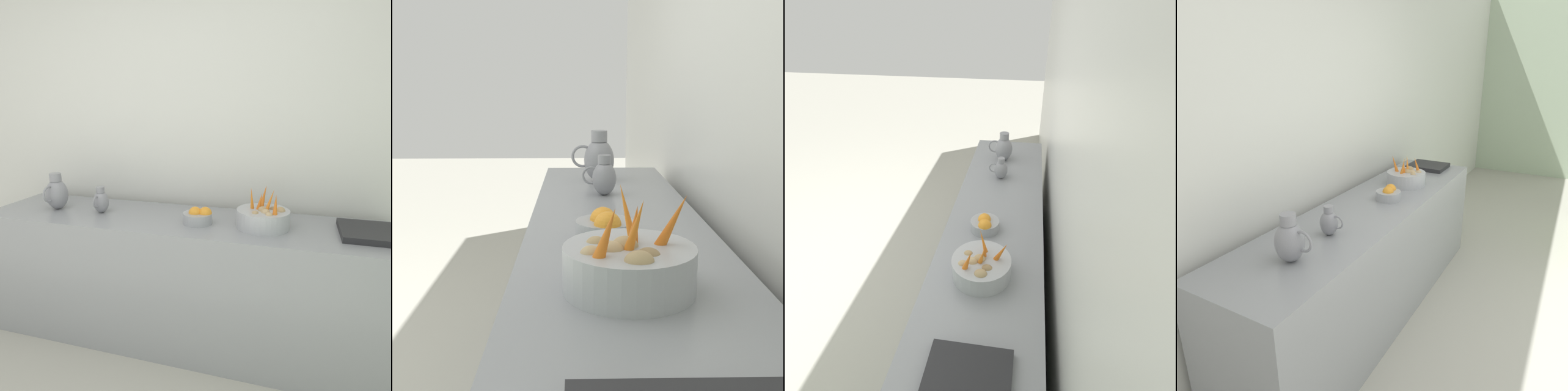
{
  "view_description": "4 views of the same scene",
  "coord_description": "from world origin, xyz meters",
  "views": [
    {
      "loc": [
        0.48,
        0.86,
        1.57
      ],
      "look_at": [
        -1.39,
        0.32,
        1.06
      ],
      "focal_mm": 31.81,
      "sensor_mm": 36.0,
      "label": 1
    },
    {
      "loc": [
        -1.39,
        1.84,
        1.34
      ],
      "look_at": [
        -1.43,
        -0.01,
        0.94
      ],
      "focal_mm": 47.43,
      "sensor_mm": 36.0,
      "label": 2
    },
    {
      "loc": [
        -1.69,
        1.94,
        2.15
      ],
      "look_at": [
        -1.41,
        0.11,
        0.99
      ],
      "focal_mm": 29.98,
      "sensor_mm": 36.0,
      "label": 3
    },
    {
      "loc": [
        -0.35,
        -1.94,
        1.79
      ],
      "look_at": [
        -1.46,
        0.05,
        0.98
      ],
      "focal_mm": 33.82,
      "sensor_mm": 36.0,
      "label": 4
    }
  ],
  "objects": [
    {
      "name": "counter_sink_basin",
      "position": [
        -1.54,
        1.28,
        0.88
      ],
      "size": [
        0.34,
        0.3,
        0.04
      ],
      "primitive_type": "cube",
      "color": "#232326",
      "rests_on": "prep_counter"
    },
    {
      "name": "tile_wall_left",
      "position": [
        -1.95,
        0.67,
        1.5
      ],
      "size": [
        0.1,
        8.58,
        3.0
      ],
      "primitive_type": "cube",
      "color": "silver",
      "rests_on": "ground_plane"
    },
    {
      "name": "prep_counter",
      "position": [
        -1.53,
        0.17,
        0.43
      ],
      "size": [
        0.62,
        2.64,
        0.87
      ],
      "primitive_type": "cube",
      "color": "gray",
      "rests_on": "ground_plane"
    },
    {
      "name": "vegetable_colander",
      "position": [
        -1.51,
        0.7,
        0.93
      ],
      "size": [
        0.31,
        0.31,
        0.24
      ],
      "color": "#ADAFB5",
      "rests_on": "prep_counter"
    },
    {
      "name": "orange_bowl",
      "position": [
        -1.47,
        0.31,
        0.91
      ],
      "size": [
        0.18,
        0.18,
        0.11
      ],
      "color": "#9EA0A5",
      "rests_on": "prep_counter"
    },
    {
      "name": "metal_pitcher_short",
      "position": [
        -1.5,
        -0.38,
        0.95
      ],
      "size": [
        0.15,
        0.11,
        0.18
      ],
      "color": "gray",
      "rests_on": "prep_counter"
    },
    {
      "name": "metal_pitcher_tall",
      "position": [
        -1.49,
        -0.72,
        0.98
      ],
      "size": [
        0.21,
        0.15,
        0.25
      ],
      "color": "gray",
      "rests_on": "prep_counter"
    }
  ]
}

